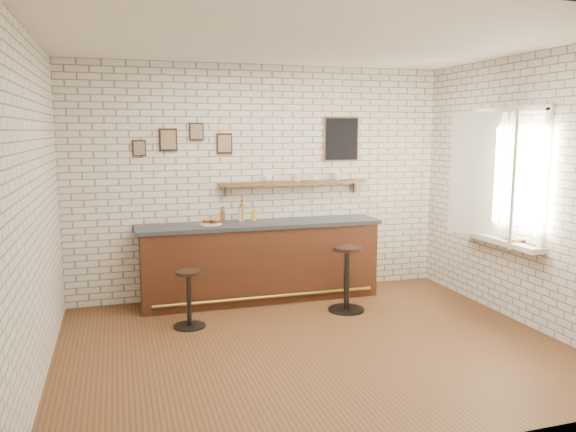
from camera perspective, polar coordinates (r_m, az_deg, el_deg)
name	(u,v)px	position (r m, az deg, el deg)	size (l,w,h in m)	color
ground	(312,346)	(5.85, 2.48, -13.03)	(5.00, 5.00, 0.00)	brown
bar_counter	(261,261)	(7.23, -2.78, -4.58)	(3.10, 0.65, 1.01)	#411F11
sandwich_plate	(211,224)	(7.01, -7.88, -0.82)	(0.28, 0.28, 0.01)	white
ciabatta_sandwich	(211,221)	(7.00, -7.80, -0.49)	(0.22, 0.15, 0.07)	#B07A48
potato_chips	(209,224)	(7.00, -7.98, -0.77)	(0.26, 0.19, 0.00)	gold
bitters_bottle_brown	(223,216)	(7.18, -6.64, 0.02)	(0.06, 0.06, 0.20)	brown
bitters_bottle_white	(241,214)	(7.22, -4.83, 0.18)	(0.06, 0.06, 0.22)	beige
bitters_bottle_amber	(242,213)	(7.22, -4.71, 0.34)	(0.06, 0.06, 0.27)	#A35F1A
condiment_bottle_yellow	(254,215)	(7.26, -3.47, 0.14)	(0.06, 0.06, 0.18)	gold
bar_stool_left	(189,297)	(6.36, -10.04, -8.10)	(0.36, 0.36, 0.64)	black
bar_stool_right	(347,277)	(6.82, 5.99, -6.14)	(0.44, 0.44, 0.79)	black
wall_shelf	(294,183)	(7.40, 0.58, 3.36)	(2.00, 0.18, 0.18)	brown
shelf_cup_a	(267,178)	(7.29, -2.11, 3.84)	(0.12, 0.12, 0.10)	white
shelf_cup_b	(298,177)	(7.41, 0.99, 3.93)	(0.11, 0.11, 0.10)	white
shelf_cup_c	(313,178)	(7.48, 2.55, 3.91)	(0.11, 0.11, 0.09)	white
shelf_cup_d	(337,177)	(7.60, 5.05, 4.01)	(0.10, 0.10, 0.10)	white
back_wall_decor	(279,140)	(7.39, -0.90, 7.77)	(2.96, 0.02, 0.56)	black
window_sill	(498,240)	(6.99, 20.59, -2.30)	(0.20, 1.35, 0.06)	white
casement_window	(499,176)	(6.86, 20.64, 3.84)	(0.40, 1.30, 1.56)	white
book_lower	(509,240)	(6.81, 21.50, -2.27)	(0.17, 0.22, 0.02)	tan
book_upper	(509,238)	(6.80, 21.55, -2.13)	(0.15, 0.20, 0.02)	tan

